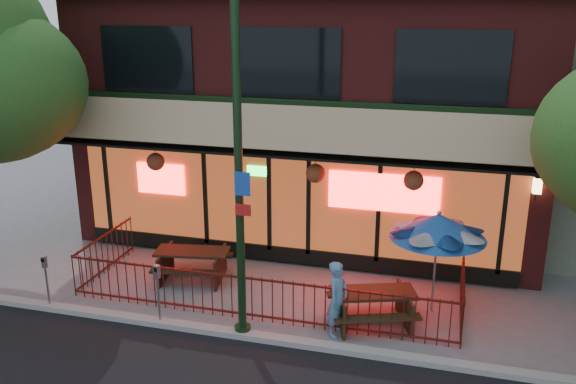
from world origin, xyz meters
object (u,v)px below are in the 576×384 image
Objects in this scene: picnic_table_left at (192,260)px; patio_umbrella at (438,226)px; street_light at (239,184)px; parking_meter_near at (158,285)px; picnic_table_right at (372,303)px; pedestrian at (338,299)px; parking_meter_far at (46,274)px.

patio_umbrella is (5.59, -0.11, 1.46)m from picnic_table_left.
parking_meter_near is at bearing -177.50° from street_light.
street_light is 3.77m from picnic_table_right.
pedestrian is at bearing -140.10° from patio_umbrella.
picnic_table_left is at bearing 178.85° from patio_umbrella.
parking_meter_near is 1.08× the size of parking_meter_far.
parking_meter_near is at bearing -158.87° from patio_umbrella.
street_light reaches higher than picnic_table_left.
patio_umbrella is 2.60m from pedestrian.
pedestrian is 1.27× the size of parking_meter_far.
patio_umbrella is 5.85m from parking_meter_near.
street_light reaches higher than pedestrian.
picnic_table_left is at bearing 133.35° from street_light.
picnic_table_right is 6.92m from parking_meter_far.
parking_meter_far is (-4.39, -0.08, -2.32)m from street_light.
picnic_table_right is 0.91m from pedestrian.
picnic_table_left is 1.55× the size of parking_meter_far.
pedestrian is 6.23m from parking_meter_far.
parking_meter_near is (-4.20, -1.18, 0.42)m from picnic_table_right.
picnic_table_left is 4.53m from picnic_table_right.
picnic_table_left is 1.44× the size of parking_meter_near.
street_light is 5.68× the size of parking_meter_far.
patio_umbrella is (3.60, 2.00, -1.20)m from street_light.
parking_meter_far is (-6.81, -1.18, 0.35)m from picnic_table_right.
pedestrian reaches higher than picnic_table_left.
pedestrian is (-0.62, -0.60, 0.30)m from picnic_table_right.
street_light is 3.66× the size of picnic_table_left.
parking_meter_far is at bearing -170.17° from picnic_table_right.
pedestrian is at bearing 9.21° from parking_meter_near.
parking_meter_near reaches higher than picnic_table_right.
parking_meter_far is at bearing -165.44° from patio_umbrella.
picnic_table_right is at bearing -12.83° from picnic_table_left.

